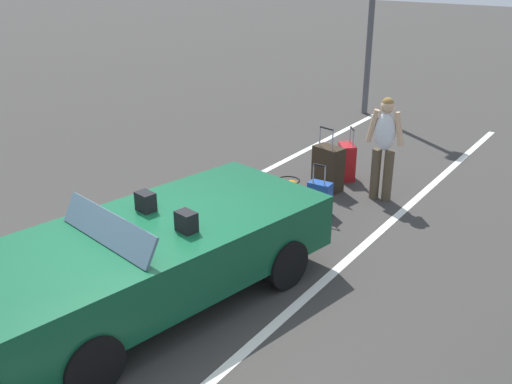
# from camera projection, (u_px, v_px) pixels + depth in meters

# --- Properties ---
(ground_plane) EXTENTS (80.00, 80.00, 0.00)m
(ground_plane) POSITION_uv_depth(u_px,v_px,m) (156.00, 300.00, 6.67)
(ground_plane) COLOR #383533
(lot_line_near) EXTENTS (18.00, 0.12, 0.01)m
(lot_line_near) POSITION_uv_depth(u_px,v_px,m) (79.00, 267.00, 7.38)
(lot_line_near) COLOR silver
(lot_line_near) RESTS_ON ground_plane
(lot_line_mid) EXTENTS (18.00, 0.12, 0.01)m
(lot_line_mid) POSITION_uv_depth(u_px,v_px,m) (254.00, 343.00, 5.95)
(lot_line_mid) COLOR silver
(lot_line_mid) RESTS_ON ground_plane
(convertible_car) EXTENTS (4.38, 2.46, 1.24)m
(convertible_car) POSITION_uv_depth(u_px,v_px,m) (137.00, 261.00, 6.31)
(convertible_car) COLOR #0F4C2D
(convertible_car) RESTS_ON ground_plane
(suitcase_large_black) EXTENTS (0.38, 0.53, 1.08)m
(suitcase_large_black) POSITION_uv_depth(u_px,v_px,m) (328.00, 168.00, 9.59)
(suitcase_large_black) COLOR #2D2319
(suitcase_large_black) RESTS_ON ground_plane
(suitcase_medium_bright) EXTENTS (0.46, 0.44, 0.91)m
(suitcase_medium_bright) POSITION_uv_depth(u_px,v_px,m) (346.00, 161.00, 10.08)
(suitcase_medium_bright) COLOR red
(suitcase_medium_bright) RESTS_ON ground_plane
(suitcase_small_carryon) EXTENTS (0.22, 0.35, 0.81)m
(suitcase_small_carryon) POSITION_uv_depth(u_px,v_px,m) (320.00, 198.00, 8.76)
(suitcase_small_carryon) COLOR #1E479E
(suitcase_small_carryon) RESTS_ON ground_plane
(duffel_bag) EXTENTS (0.68, 0.43, 0.34)m
(duffel_bag) POSITION_uv_depth(u_px,v_px,m) (288.00, 191.00, 9.27)
(duffel_bag) COLOR orange
(duffel_bag) RESTS_ON ground_plane
(traveler_person) EXTENTS (0.26, 0.61, 1.65)m
(traveler_person) POSITION_uv_depth(u_px,v_px,m) (384.00, 143.00, 9.01)
(traveler_person) COLOR #4C3F2D
(traveler_person) RESTS_ON ground_plane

